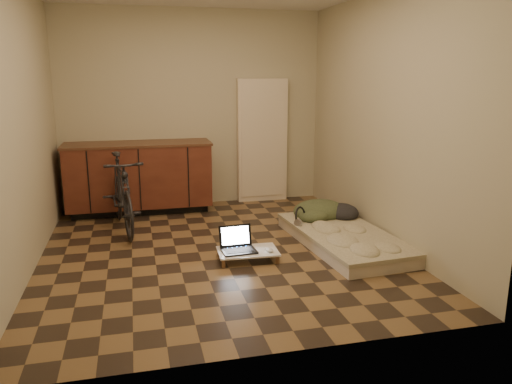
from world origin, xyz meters
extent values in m
cube|color=brown|center=(0.00, 0.00, 0.00)|extent=(3.50, 4.00, 0.00)
cube|color=#B8B08E|center=(0.00, 2.00, 1.30)|extent=(3.50, 0.00, 2.60)
cube|color=#B8B08E|center=(0.00, -2.00, 1.30)|extent=(3.50, 0.00, 2.60)
cube|color=#B8B08E|center=(-1.75, 0.00, 1.30)|extent=(0.00, 4.00, 2.60)
cube|color=#B8B08E|center=(1.75, 0.00, 1.30)|extent=(0.00, 4.00, 2.60)
cube|color=black|center=(-0.75, 1.74, 0.05)|extent=(1.70, 0.48, 0.10)
cube|color=#471D14|center=(-0.75, 1.70, 0.49)|extent=(1.80, 0.60, 0.78)
cube|color=#4D2E1C|center=(-0.75, 1.70, 0.90)|extent=(1.84, 0.62, 0.03)
cube|color=beige|center=(0.95, 1.94, 0.85)|extent=(0.70, 0.10, 1.70)
imported|color=black|center=(-0.96, 0.94, 0.48)|extent=(0.66, 1.55, 0.97)
cube|color=beige|center=(1.30, -0.14, 0.05)|extent=(0.95, 1.77, 0.11)
cube|color=beige|center=(1.30, -0.14, 0.13)|extent=(0.97, 1.79, 0.04)
cube|color=brown|center=(-0.05, -0.47, 0.04)|extent=(0.03, 0.03, 0.08)
cube|color=brown|center=(-0.03, -0.16, 0.04)|extent=(0.03, 0.03, 0.08)
cube|color=brown|center=(0.47, -0.50, 0.04)|extent=(0.03, 0.03, 0.08)
cube|color=brown|center=(0.48, -0.18, 0.04)|extent=(0.03, 0.03, 0.08)
cube|color=silver|center=(0.22, -0.33, 0.09)|extent=(0.59, 0.40, 0.02)
cube|color=black|center=(0.13, -0.34, 0.10)|extent=(0.34, 0.25, 0.02)
cube|color=black|center=(0.12, -0.20, 0.21)|extent=(0.33, 0.08, 0.21)
cube|color=white|center=(0.12, -0.20, 0.21)|extent=(0.28, 0.06, 0.17)
ellipsoid|color=silver|center=(0.41, -0.41, 0.11)|extent=(0.10, 0.12, 0.04)
camera|label=1|loc=(-0.80, -4.78, 1.76)|focal=35.00mm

